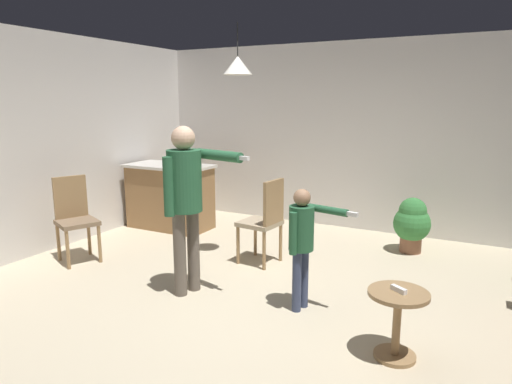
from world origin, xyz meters
The scene contains 12 objects.
ground centered at (0.00, 0.00, 0.00)m, with size 7.68×7.68×0.00m, color beige.
wall_back centered at (0.00, 3.20, 1.35)m, with size 6.40×0.10×2.70m, color silver.
wall_left centered at (-3.20, 0.00, 1.35)m, with size 0.10×6.40×2.70m, color silver.
kitchen_counter centered at (-2.45, 1.94, 0.48)m, with size 1.26×0.66×0.95m.
side_table_by_couch centered at (1.23, -0.14, 0.33)m, with size 0.44×0.44×0.52m.
person_adult centered at (-0.82, 0.12, 1.02)m, with size 0.84×0.46×1.64m.
person_child centered at (0.31, 0.29, 0.69)m, with size 0.60×0.32×1.12m.
dining_chair_by_counter centered at (-2.55, 0.28, 0.55)m, with size 0.55×0.55×1.00m.
dining_chair_near_wall centered at (-0.51, 1.20, 0.55)m, with size 0.46×0.46×1.00m.
potted_plant_by_wall centered at (0.93, 2.42, 0.38)m, with size 0.45×0.45×0.70m.
spare_remote_on_table centered at (1.23, -0.14, 0.54)m, with size 0.04×0.13×0.04m, color white.
ceiling_light_pendant centered at (-0.82, 1.14, 2.25)m, with size 0.32×0.32×0.55m.
Camera 1 is at (1.75, -3.35, 1.87)m, focal length 32.07 mm.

